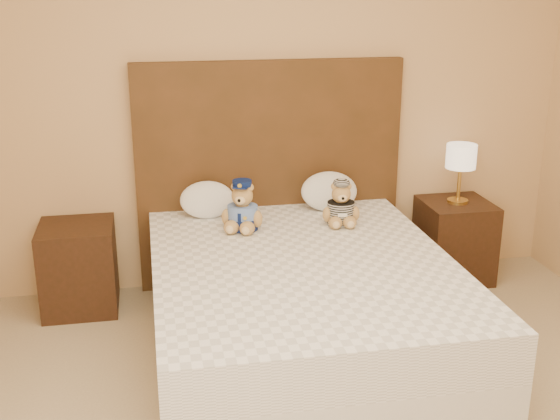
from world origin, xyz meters
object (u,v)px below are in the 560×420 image
object	(u,v)px
lamp	(461,159)
teddy_police	(242,205)
nightstand_right	(454,240)
pillow_right	(329,189)
nightstand_left	(79,267)
pillow_left	(207,198)
bed	(303,306)
teddy_prisoner	(341,203)

from	to	relation	value
lamp	teddy_police	distance (m)	1.53
nightstand_right	pillow_right	world-z (taller)	pillow_right
nightstand_left	nightstand_right	size ratio (longest dim) A/B	1.00
pillow_left	nightstand_left	bearing A→B (deg)	-177.89
nightstand_left	bed	bearing A→B (deg)	-32.62
bed	teddy_police	world-z (taller)	teddy_police
bed	teddy_police	bearing A→B (deg)	114.91
nightstand_left	pillow_right	distance (m)	1.66
nightstand_left	nightstand_right	bearing A→B (deg)	0.00
nightstand_right	pillow_right	size ratio (longest dim) A/B	1.47
nightstand_left	pillow_left	size ratio (longest dim) A/B	1.61
bed	pillow_left	distance (m)	1.02
teddy_prisoner	pillow_right	distance (m)	0.31
lamp	teddy_prisoner	bearing A→B (deg)	-162.67
nightstand_right	pillow_left	xyz separation A→B (m)	(-1.69, 0.03, 0.40)
pillow_left	teddy_police	bearing A→B (deg)	-57.58
pillow_left	pillow_right	xyz separation A→B (m)	(0.80, 0.00, 0.01)
teddy_police	pillow_right	xyz separation A→B (m)	(0.61, 0.29, -0.02)
lamp	pillow_left	distance (m)	1.69
bed	pillow_right	xyz separation A→B (m)	(0.36, 0.83, 0.41)
teddy_prisoner	nightstand_left	bearing A→B (deg)	176.97
teddy_prisoner	bed	bearing A→B (deg)	-117.24
lamp	pillow_left	xyz separation A→B (m)	(-1.69, 0.03, -0.18)
nightstand_right	pillow_left	distance (m)	1.73
pillow_right	nightstand_left	bearing A→B (deg)	-178.93
bed	lamp	size ratio (longest dim) A/B	5.00
teddy_police	teddy_prisoner	world-z (taller)	teddy_police
teddy_police	bed	bearing A→B (deg)	-43.26
lamp	bed	bearing A→B (deg)	-147.38
nightstand_left	teddy_police	xyz separation A→B (m)	(1.00, -0.26, 0.43)
lamp	pillow_right	distance (m)	0.91
pillow_left	teddy_prisoner	bearing A→B (deg)	-21.49
pillow_right	bed	bearing A→B (deg)	-113.46
nightstand_right	teddy_prisoner	xyz separation A→B (m)	(-0.90, -0.28, 0.41)
pillow_left	bed	bearing A→B (deg)	-62.34
nightstand_left	teddy_police	bearing A→B (deg)	-14.62
nightstand_left	teddy_prisoner	bearing A→B (deg)	-9.91
nightstand_right	lamp	size ratio (longest dim) A/B	1.38
nightstand_left	pillow_right	size ratio (longest dim) A/B	1.47
nightstand_left	teddy_police	distance (m)	1.12
nightstand_left	lamp	bearing A→B (deg)	0.00
bed	pillow_left	size ratio (longest dim) A/B	5.84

